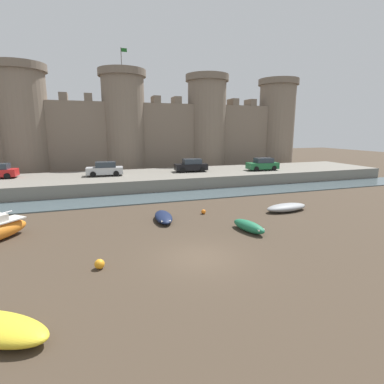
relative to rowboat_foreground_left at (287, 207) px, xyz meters
name	(u,v)px	position (x,y,z in m)	size (l,w,h in m)	color
ground_plane	(200,257)	(-10.07, -6.38, -0.34)	(160.00, 160.00, 0.00)	#423528
water_channel	(148,198)	(-10.07, 8.33, -0.29)	(80.00, 4.50, 0.10)	#47565B
quay_road	(137,180)	(-10.07, 15.58, 0.37)	(65.73, 10.00, 1.42)	slate
castle	(124,128)	(-10.07, 26.97, 6.60)	(60.69, 6.96, 18.30)	#7A6B5B
rowboat_foreground_left	(287,207)	(0.00, 0.00, 0.00)	(3.96, 1.80, 0.64)	gray
rowboat_near_channel_right	(249,226)	(-5.52, -3.49, 0.03)	(1.53, 2.97, 0.70)	#1E6B47
rowboat_midflat_right	(163,217)	(-10.36, 0.66, -0.03)	(1.55, 3.40, 0.58)	#141E3D
mooring_buoy_off_centre	(203,212)	(-6.88, 1.43, -0.15)	(0.37, 0.37, 0.37)	orange
mooring_buoy_near_shore	(100,264)	(-15.16, -6.05, -0.09)	(0.49, 0.49, 0.49)	orange
car_quay_centre_east	(105,169)	(-13.73, 15.67, 1.86)	(4.21, 2.11, 1.62)	#B2B5B7
car_quay_west	(263,164)	(6.31, 14.05, 1.86)	(4.21, 2.11, 1.62)	#1E6638
car_quay_centre_west	(191,166)	(-3.10, 15.78, 1.86)	(4.21, 2.11, 1.62)	black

